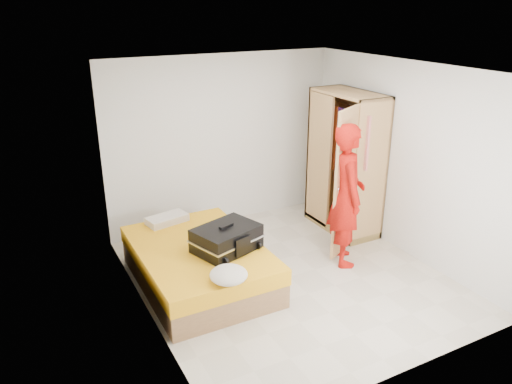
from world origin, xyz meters
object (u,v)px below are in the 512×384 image
bed (199,264)px  person (347,195)px  round_cushion (229,275)px  wardrobe (345,168)px  suitcase (227,239)px

bed → person: bearing=-11.0°
bed → round_cushion: size_ratio=4.93×
bed → round_cushion: round_cushion is taller
wardrobe → person: size_ratio=1.11×
bed → suitcase: size_ratio=2.27×
wardrobe → person: 0.99m
wardrobe → round_cushion: wardrobe is taller
person → suitcase: bearing=108.3°
person → bed: bearing=102.1°
wardrobe → suitcase: bearing=-163.4°
suitcase → round_cushion: 0.73m
bed → suitcase: 0.53m
person → suitcase: 1.68m
suitcase → person: bearing=-22.8°
person → round_cushion: person is taller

